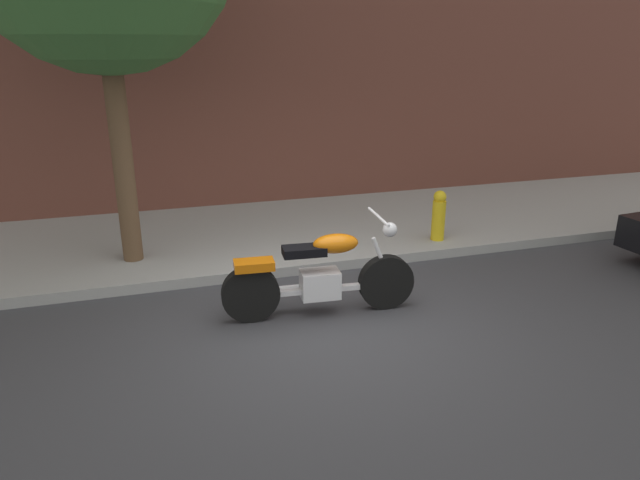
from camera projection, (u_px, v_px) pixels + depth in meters
ground_plane at (323, 324)px, 6.42m from camera, size 60.00×60.00×0.00m
sidewalk at (265, 234)px, 9.21m from camera, size 23.32×3.37×0.14m
motorcycle at (320, 277)px, 6.50m from camera, size 2.24×0.70×1.15m
fire_hydrant at (438, 220)px, 8.63m from camera, size 0.20×0.20×0.91m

